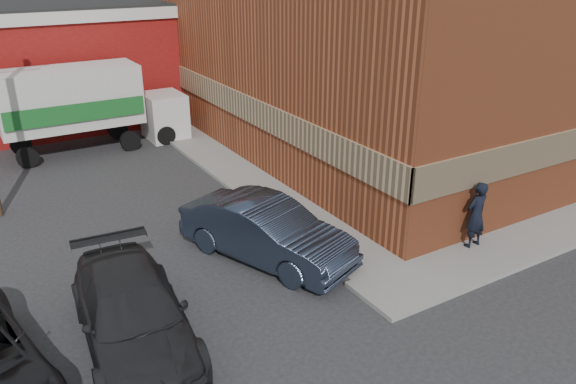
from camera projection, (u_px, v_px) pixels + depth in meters
ground at (360, 281)px, 14.34m from camera, size 90.00×90.00×0.00m
brick_building at (395, 31)px, 23.62m from camera, size 14.25×18.25×9.36m
sidewalk_south at (573, 225)px, 17.16m from camera, size 16.00×1.80×0.12m
sidewalk_west at (229, 168)px, 21.69m from camera, size 1.80×18.00×0.12m
man at (476, 215)px, 15.44m from camera, size 0.72×0.49×1.92m
sedan at (267, 231)px, 15.07m from camera, size 3.50×5.32×1.66m
suv_b at (133, 313)px, 11.75m from camera, size 2.55×5.35×1.51m
box_truck at (88, 103)px, 23.12m from camera, size 7.16×2.24×3.53m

